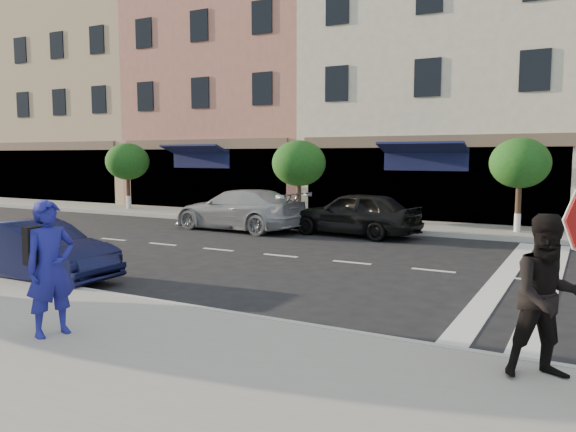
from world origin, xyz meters
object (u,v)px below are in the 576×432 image
Objects in this scene: photographer at (51,268)px; car_far_mid at (355,213)px; car_near_mid at (36,251)px; walker at (549,297)px; car_far_left at (239,210)px.

car_far_mid is at bearing 17.71° from photographer.
car_far_mid is at bearing -20.41° from car_near_mid.
walker is 12.24m from car_far_mid.
photographer is 6.27m from walker.
photographer is 0.37× the size of car_far_left.
car_far_left is at bearing 109.06° from walker.
car_far_left reaches higher than car_near_mid.
car_far_left is (-10.56, 9.79, -0.34)m from walker.
walker is 0.48× the size of car_near_mid.
walker is at bearing -59.41° from photographer.
car_far_left is at bearing -74.93° from car_far_mid.
walker is at bearing -96.55° from car_near_mid.
photographer reaches higher than car_far_left.
walker reaches higher than car_far_left.
car_near_mid is 9.99m from car_far_mid.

